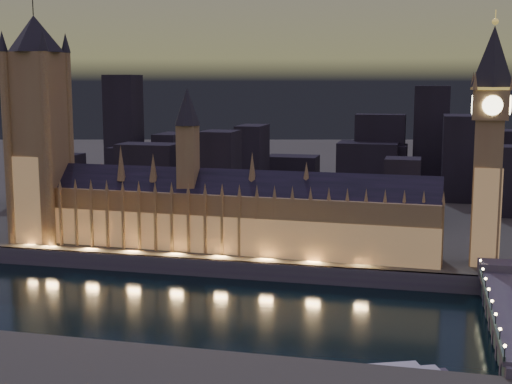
% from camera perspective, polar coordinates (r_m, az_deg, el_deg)
% --- Properties ---
extents(ground_plane, '(2000.00, 2000.00, 0.00)m').
position_cam_1_polar(ground_plane, '(289.52, -3.55, -9.06)').
color(ground_plane, black).
rests_on(ground_plane, ground).
extents(north_bank, '(2000.00, 960.00, 8.00)m').
position_cam_1_polar(north_bank, '(791.98, 7.55, 2.61)').
color(north_bank, '#434336').
rests_on(north_bank, ground).
extents(embankment_wall, '(2000.00, 2.50, 8.00)m').
position_cam_1_polar(embankment_wall, '(326.17, -1.44, -6.25)').
color(embankment_wall, '#4C4054').
rests_on(embankment_wall, ground).
extents(palace_of_westminster, '(202.00, 28.80, 78.00)m').
position_cam_1_polar(palace_of_westminster, '(343.72, -2.40, -1.65)').
color(palace_of_westminster, '#9C6F46').
rests_on(palace_of_westminster, north_bank).
extents(victoria_tower, '(31.68, 31.68, 125.28)m').
position_cam_1_polar(victoria_tower, '(377.80, -17.04, 5.63)').
color(victoria_tower, '#9C6F46').
rests_on(victoria_tower, north_bank).
extents(elizabeth_tower, '(18.00, 18.00, 111.00)m').
position_cam_1_polar(elizabeth_tower, '(326.73, 18.22, 5.07)').
color(elizabeth_tower, '#9C6F46').
rests_on(elizabeth_tower, north_bank).
extents(westminster_bridge, '(17.73, 113.00, 15.90)m').
position_cam_1_polar(westminster_bridge, '(274.51, 19.80, -9.28)').
color(westminster_bridge, '#4C4054').
rests_on(westminster_bridge, ground).
extents(river_boat, '(46.12, 27.50, 4.50)m').
position_cam_1_polar(river_boat, '(223.27, 9.97, -14.33)').
color(river_boat, '#4C4054').
rests_on(river_boat, ground).
extents(city_backdrop, '(433.66, 215.63, 86.29)m').
position_cam_1_polar(city_backdrop, '(515.95, 8.52, 2.39)').
color(city_backdrop, black).
rests_on(city_backdrop, north_bank).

